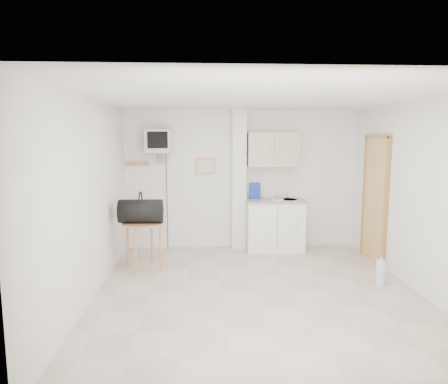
{
  "coord_description": "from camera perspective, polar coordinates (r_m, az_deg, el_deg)",
  "views": [
    {
      "loc": [
        -0.7,
        -4.96,
        2.02
      ],
      "look_at": [
        -0.4,
        0.6,
        1.25
      ],
      "focal_mm": 32.0,
      "sensor_mm": 36.0,
      "label": 1
    }
  ],
  "objects": [
    {
      "name": "ground",
      "position": [
        5.4,
        4.75,
        -14.11
      ],
      "size": [
        4.5,
        4.5,
        0.0
      ],
      "primitive_type": "plane",
      "color": "#BDAD99",
      "rests_on": "ground"
    },
    {
      "name": "room_envelope",
      "position": [
        5.16,
        7.45,
        2.44
      ],
      "size": [
        4.24,
        4.54,
        2.55
      ],
      "color": "white",
      "rests_on": "ground"
    },
    {
      "name": "kitchenette",
      "position": [
        7.19,
        7.17,
        -1.93
      ],
      "size": [
        1.03,
        0.58,
        2.1
      ],
      "color": "white",
      "rests_on": "ground"
    },
    {
      "name": "crt_television",
      "position": [
        7.02,
        -9.27,
        7.08
      ],
      "size": [
        0.44,
        0.45,
        2.15
      ],
      "color": "slate",
      "rests_on": "ground"
    },
    {
      "name": "round_table",
      "position": [
        6.23,
        -11.42,
        -5.18
      ],
      "size": [
        0.63,
        0.63,
        0.73
      ],
      "rotation": [
        0.0,
        0.0,
        -0.32
      ],
      "color": "#B0764B",
      "rests_on": "ground"
    },
    {
      "name": "duffel_bag",
      "position": [
        6.17,
        -11.8,
        -2.67
      ],
      "size": [
        0.65,
        0.37,
        0.48
      ],
      "rotation": [
        0.0,
        0.0,
        -0.02
      ],
      "color": "black",
      "rests_on": "round_table"
    },
    {
      "name": "water_bottle",
      "position": [
        6.0,
        21.46,
        -10.64
      ],
      "size": [
        0.13,
        0.13,
        0.38
      ],
      "color": "#B5D8EF",
      "rests_on": "ground"
    }
  ]
}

